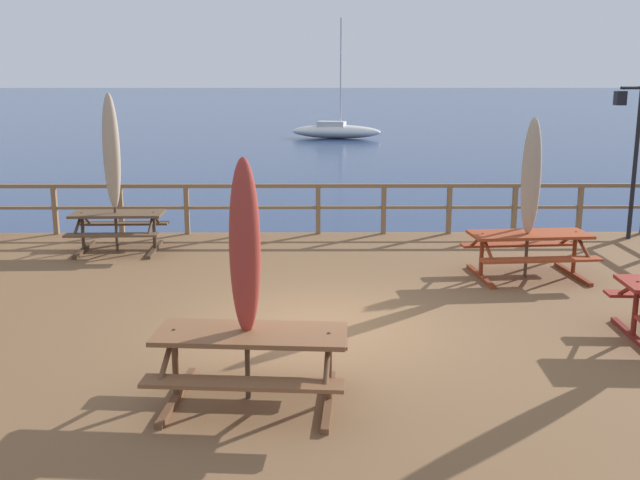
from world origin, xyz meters
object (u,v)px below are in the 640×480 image
(patio_umbrella_tall_mid_left, at_px, (245,249))
(sailboat_distant, at_px, (336,131))
(picnic_table_mid_centre, at_px, (118,223))
(lamp_post_hooked, at_px, (630,138))
(patio_umbrella_tall_back_right, at_px, (531,177))
(picnic_table_mid_right, at_px, (251,351))
(picnic_table_mid_left, at_px, (529,245))
(patio_umbrella_short_back, at_px, (111,152))

(patio_umbrella_tall_mid_left, bearing_deg, sailboat_distant, 87.07)
(picnic_table_mid_centre, height_order, lamp_post_hooked, lamp_post_hooked)
(patio_umbrella_tall_back_right, relative_size, lamp_post_hooked, 0.84)
(picnic_table_mid_centre, xyz_separation_m, picnic_table_mid_right, (3.16, -6.82, 0.01))
(picnic_table_mid_left, bearing_deg, patio_umbrella_tall_back_right, -143.43)
(patio_umbrella_short_back, height_order, patio_umbrella_tall_mid_left, patio_umbrella_short_back)
(picnic_table_mid_centre, relative_size, sailboat_distant, 0.23)
(patio_umbrella_short_back, bearing_deg, picnic_table_mid_left, -14.64)
(patio_umbrella_tall_mid_left, relative_size, lamp_post_hooked, 0.80)
(sailboat_distant, bearing_deg, picnic_table_mid_centre, -98.55)
(picnic_table_mid_centre, relative_size, picnic_table_mid_left, 0.85)
(sailboat_distant, bearing_deg, patio_umbrella_short_back, -98.62)
(patio_umbrella_tall_mid_left, xyz_separation_m, lamp_post_hooked, (7.15, 7.73, 0.49))
(picnic_table_mid_left, height_order, patio_umbrella_short_back, patio_umbrella_short_back)
(picnic_table_mid_left, bearing_deg, picnic_table_mid_right, -131.39)
(picnic_table_mid_right, height_order, patio_umbrella_short_back, patio_umbrella_short_back)
(picnic_table_mid_centre, distance_m, patio_umbrella_tall_mid_left, 7.51)
(patio_umbrella_short_back, bearing_deg, lamp_post_hooked, 5.44)
(picnic_table_mid_left, bearing_deg, picnic_table_mid_centre, 165.24)
(patio_umbrella_tall_mid_left, bearing_deg, picnic_table_mid_centre, 114.78)
(patio_umbrella_tall_back_right, bearing_deg, picnic_table_mid_centre, 164.93)
(picnic_table_mid_left, relative_size, lamp_post_hooked, 0.65)
(patio_umbrella_tall_back_right, bearing_deg, picnic_table_mid_right, -131.29)
(picnic_table_mid_centre, bearing_deg, patio_umbrella_tall_mid_left, -65.22)
(picnic_table_mid_right, relative_size, sailboat_distant, 0.27)
(picnic_table_mid_right, height_order, patio_umbrella_tall_back_right, patio_umbrella_tall_back_right)
(patio_umbrella_tall_mid_left, bearing_deg, lamp_post_hooked, 47.21)
(picnic_table_mid_left, distance_m, lamp_post_hooked, 4.36)
(patio_umbrella_short_back, xyz_separation_m, patio_umbrella_tall_back_right, (7.44, -1.99, -0.22))
(picnic_table_mid_right, xyz_separation_m, patio_umbrella_tall_mid_left, (-0.05, 0.07, 1.07))
(picnic_table_mid_right, relative_size, patio_umbrella_short_back, 0.68)
(picnic_table_mid_centre, height_order, picnic_table_mid_left, same)
(patio_umbrella_tall_mid_left, height_order, sailboat_distant, sailboat_distant)
(picnic_table_mid_right, xyz_separation_m, patio_umbrella_tall_back_right, (4.24, 4.83, 1.15))
(patio_umbrella_tall_back_right, relative_size, sailboat_distant, 0.35)
(patio_umbrella_tall_back_right, bearing_deg, sailboat_distant, 93.34)
(lamp_post_hooked, bearing_deg, sailboat_distant, 98.42)
(sailboat_distant, bearing_deg, patio_umbrella_tall_mid_left, -92.93)
(picnic_table_mid_left, bearing_deg, patio_umbrella_short_back, 165.36)
(picnic_table_mid_right, height_order, patio_umbrella_tall_mid_left, patio_umbrella_tall_mid_left)
(picnic_table_mid_centre, height_order, patio_umbrella_tall_mid_left, patio_umbrella_tall_mid_left)
(picnic_table_mid_left, relative_size, picnic_table_mid_right, 1.01)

